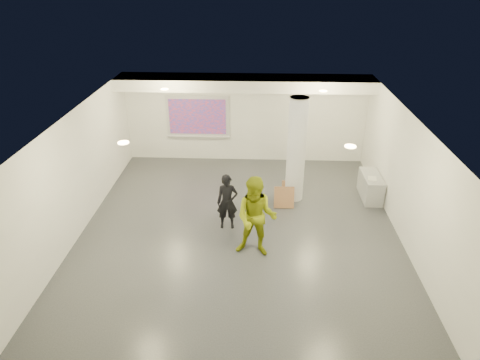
{
  "coord_description": "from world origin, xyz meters",
  "views": [
    {
      "loc": [
        0.42,
        -9.17,
        6.09
      ],
      "look_at": [
        0.0,
        0.4,
        1.25
      ],
      "focal_mm": 32.0,
      "sensor_mm": 36.0,
      "label": 1
    }
  ],
  "objects_px": {
    "column": "(296,150)",
    "credenza": "(371,187)",
    "projection_screen": "(198,117)",
    "woman": "(227,202)",
    "man": "(256,217)"
  },
  "relations": [
    {
      "from": "projection_screen",
      "to": "column",
      "type": "bearing_deg",
      "value": -40.56
    },
    {
      "from": "projection_screen",
      "to": "credenza",
      "type": "xyz_separation_m",
      "value": [
        5.32,
        -2.53,
        -1.17
      ]
    },
    {
      "from": "column",
      "to": "woman",
      "type": "relative_size",
      "value": 2.04
    },
    {
      "from": "credenza",
      "to": "man",
      "type": "relative_size",
      "value": 0.62
    },
    {
      "from": "column",
      "to": "man",
      "type": "height_order",
      "value": "column"
    },
    {
      "from": "projection_screen",
      "to": "woman",
      "type": "height_order",
      "value": "projection_screen"
    },
    {
      "from": "column",
      "to": "man",
      "type": "bearing_deg",
      "value": -111.45
    },
    {
      "from": "column",
      "to": "credenza",
      "type": "distance_m",
      "value": 2.5
    },
    {
      "from": "column",
      "to": "man",
      "type": "distance_m",
      "value": 2.98
    },
    {
      "from": "credenza",
      "to": "woman",
      "type": "distance_m",
      "value": 4.41
    },
    {
      "from": "projection_screen",
      "to": "credenza",
      "type": "relative_size",
      "value": 1.73
    },
    {
      "from": "credenza",
      "to": "woman",
      "type": "relative_size",
      "value": 0.82
    },
    {
      "from": "column",
      "to": "woman",
      "type": "distance_m",
      "value": 2.55
    },
    {
      "from": "column",
      "to": "woman",
      "type": "height_order",
      "value": "column"
    },
    {
      "from": "column",
      "to": "credenza",
      "type": "relative_size",
      "value": 2.48
    }
  ]
}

